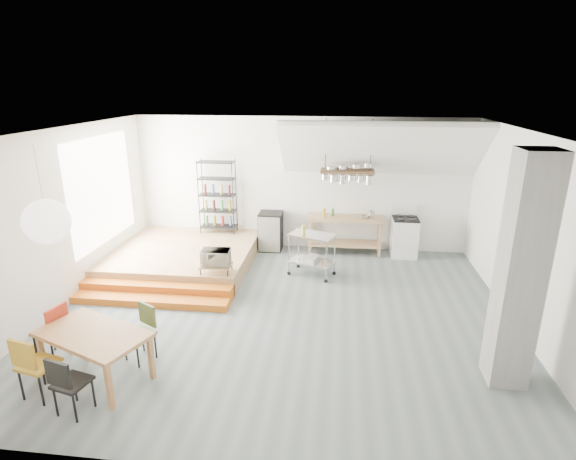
# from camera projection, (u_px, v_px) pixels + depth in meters

# --- Properties ---
(floor) EXTENTS (8.00, 8.00, 0.00)m
(floor) POSITION_uv_depth(u_px,v_px,m) (282.00, 313.00, 8.06)
(floor) COLOR slate
(floor) RESTS_ON ground
(wall_back) EXTENTS (8.00, 0.04, 3.20)m
(wall_back) POSITION_uv_depth(u_px,v_px,m) (301.00, 184.00, 10.87)
(wall_back) COLOR silver
(wall_back) RESTS_ON ground
(wall_left) EXTENTS (0.04, 7.00, 3.20)m
(wall_left) POSITION_uv_depth(u_px,v_px,m) (60.00, 220.00, 8.01)
(wall_left) COLOR silver
(wall_left) RESTS_ON ground
(wall_right) EXTENTS (0.04, 7.00, 3.20)m
(wall_right) POSITION_uv_depth(u_px,v_px,m) (532.00, 237.00, 7.12)
(wall_right) COLOR silver
(wall_right) RESTS_ON ground
(ceiling) EXTENTS (8.00, 7.00, 0.02)m
(ceiling) POSITION_uv_depth(u_px,v_px,m) (282.00, 132.00, 7.06)
(ceiling) COLOR white
(ceiling) RESTS_ON wall_back
(slope_ceiling) EXTENTS (4.40, 1.44, 1.32)m
(slope_ceiling) POSITION_uv_depth(u_px,v_px,m) (381.00, 149.00, 9.80)
(slope_ceiling) COLOR white
(slope_ceiling) RESTS_ON wall_back
(window_pane) EXTENTS (0.02, 2.50, 2.20)m
(window_pane) POSITION_uv_depth(u_px,v_px,m) (102.00, 190.00, 9.36)
(window_pane) COLOR white
(window_pane) RESTS_ON wall_left
(platform) EXTENTS (3.00, 3.00, 0.40)m
(platform) POSITION_uv_depth(u_px,v_px,m) (184.00, 256.00, 10.17)
(platform) COLOR #8C6746
(platform) RESTS_ON ground
(step_lower) EXTENTS (3.00, 0.35, 0.13)m
(step_lower) POSITION_uv_depth(u_px,v_px,m) (150.00, 301.00, 8.37)
(step_lower) COLOR #C15E16
(step_lower) RESTS_ON ground
(step_upper) EXTENTS (3.00, 0.35, 0.27)m
(step_upper) POSITION_uv_depth(u_px,v_px,m) (157.00, 289.00, 8.68)
(step_upper) COLOR #C15E16
(step_upper) RESTS_ON ground
(concrete_column) EXTENTS (0.50, 0.50, 3.20)m
(concrete_column) POSITION_uv_depth(u_px,v_px,m) (520.00, 273.00, 5.78)
(concrete_column) COLOR slate
(concrete_column) RESTS_ON ground
(kitchen_counter) EXTENTS (1.80, 0.60, 0.91)m
(kitchen_counter) POSITION_uv_depth(u_px,v_px,m) (345.00, 228.00, 10.72)
(kitchen_counter) COLOR #8C6746
(kitchen_counter) RESTS_ON ground
(stove) EXTENTS (0.60, 0.60, 1.18)m
(stove) POSITION_uv_depth(u_px,v_px,m) (404.00, 236.00, 10.61)
(stove) COLOR white
(stove) RESTS_ON ground
(pot_rack) EXTENTS (1.20, 0.50, 1.43)m
(pot_rack) POSITION_uv_depth(u_px,v_px,m) (348.00, 174.00, 10.08)
(pot_rack) COLOR #412A1A
(pot_rack) RESTS_ON ceiling
(wire_shelving) EXTENTS (0.88, 0.38, 1.80)m
(wire_shelving) POSITION_uv_depth(u_px,v_px,m) (218.00, 196.00, 10.89)
(wire_shelving) COLOR black
(wire_shelving) RESTS_ON platform
(microwave_shelf) EXTENTS (0.60, 0.40, 0.16)m
(microwave_shelf) POSITION_uv_depth(u_px,v_px,m) (216.00, 265.00, 8.76)
(microwave_shelf) COLOR #8C6746
(microwave_shelf) RESTS_ON platform
(paper_lantern) EXTENTS (0.60, 0.60, 0.60)m
(paper_lantern) POSITION_uv_depth(u_px,v_px,m) (47.00, 222.00, 5.90)
(paper_lantern) COLOR white
(paper_lantern) RESTS_ON ceiling
(dining_table) EXTENTS (1.70, 1.34, 0.71)m
(dining_table) POSITION_uv_depth(u_px,v_px,m) (94.00, 338.00, 6.11)
(dining_table) COLOR olive
(dining_table) RESTS_ON ground
(chair_mustard) EXTENTS (0.50, 0.50, 0.91)m
(chair_mustard) POSITION_uv_depth(u_px,v_px,m) (33.00, 362.00, 5.72)
(chair_mustard) COLOR #A2751B
(chair_mustard) RESTS_ON ground
(chair_black) EXTENTS (0.46, 0.46, 0.83)m
(chair_black) POSITION_uv_depth(u_px,v_px,m) (67.00, 381.00, 5.44)
(chair_black) COLOR black
(chair_black) RESTS_ON ground
(chair_olive) EXTENTS (0.53, 0.53, 0.84)m
(chair_olive) POSITION_uv_depth(u_px,v_px,m) (142.00, 327.00, 6.62)
(chair_olive) COLOR #4E5B2B
(chair_olive) RESTS_ON ground
(chair_red) EXTENTS (0.48, 0.48, 0.88)m
(chair_red) POSITION_uv_depth(u_px,v_px,m) (53.00, 327.00, 6.57)
(chair_red) COLOR #B32E19
(chair_red) RESTS_ON ground
(rolling_cart) EXTENTS (1.05, 0.81, 0.92)m
(rolling_cart) POSITION_uv_depth(u_px,v_px,m) (312.00, 249.00, 9.48)
(rolling_cart) COLOR silver
(rolling_cart) RESTS_ON ground
(mini_fridge) EXTENTS (0.55, 0.55, 0.94)m
(mini_fridge) POSITION_uv_depth(u_px,v_px,m) (271.00, 231.00, 11.01)
(mini_fridge) COLOR black
(mini_fridge) RESTS_ON ground
(microwave) EXTENTS (0.56, 0.40, 0.30)m
(microwave) POSITION_uv_depth(u_px,v_px,m) (216.00, 257.00, 8.70)
(microwave) COLOR beige
(microwave) RESTS_ON microwave_shelf
(bowl) EXTENTS (0.23, 0.23, 0.05)m
(bowl) POSITION_uv_depth(u_px,v_px,m) (363.00, 217.00, 10.53)
(bowl) COLOR silver
(bowl) RESTS_ON kitchen_counter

